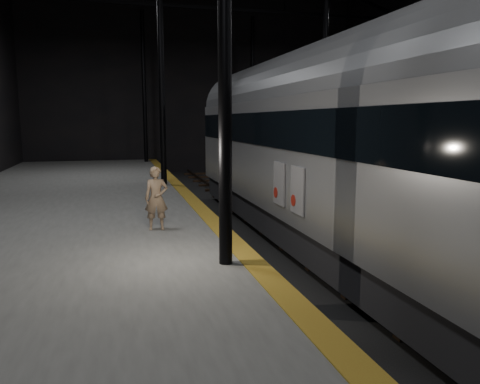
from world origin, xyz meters
name	(u,v)px	position (x,y,z in m)	size (l,w,h in m)	color
ground	(317,247)	(0.00, 0.00, 0.00)	(44.00, 44.00, 0.00)	black
platform_left	(54,248)	(-7.50, 0.00, 0.50)	(9.00, 43.80, 1.00)	#51514E
tactile_strip	(212,220)	(-3.25, 0.00, 1.00)	(0.50, 43.80, 0.01)	#95651B
track	(317,245)	(0.00, 0.00, 0.07)	(2.40, 43.00, 0.24)	#3F3328
train	(339,141)	(0.00, -1.22, 3.27)	(3.27, 21.91, 5.86)	#AAADB2
woman	(156,198)	(-4.86, -0.69, 1.82)	(0.60, 0.39, 1.64)	#9B7C5F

